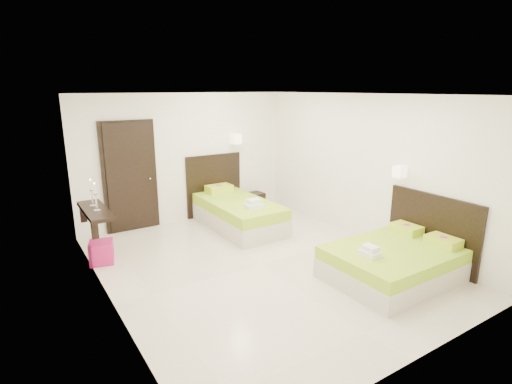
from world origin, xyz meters
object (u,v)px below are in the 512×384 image
bed_double (396,260)px  ottoman (102,252)px  nightstand (254,201)px  bed_single (236,211)px

bed_double → ottoman: 4.51m
nightstand → bed_single: bearing=-145.5°
bed_double → ottoman: bed_double is taller
bed_single → ottoman: (-2.66, -0.35, -0.14)m
bed_single → bed_double: bearing=-75.2°
nightstand → ottoman: 3.77m
bed_single → bed_double: size_ratio=1.16×
nightstand → ottoman: bearing=-168.9°
bed_single → nightstand: (0.93, 0.81, -0.13)m
bed_single → nightstand: bearing=41.3°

